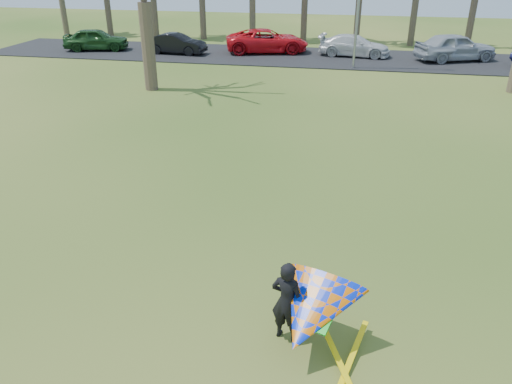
% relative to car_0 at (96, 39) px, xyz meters
% --- Properties ---
extents(ground, '(100.00, 100.00, 0.00)m').
position_rel_car_0_xyz_m(ground, '(15.85, -24.45, -0.81)').
color(ground, '#1C4D10').
rests_on(ground, ground).
extents(parking_strip, '(46.00, 7.00, 0.06)m').
position_rel_car_0_xyz_m(parking_strip, '(15.85, 0.55, -0.78)').
color(parking_strip, black).
rests_on(parking_strip, ground).
extents(car_0, '(4.68, 2.76, 1.49)m').
position_rel_car_0_xyz_m(car_0, '(0.00, 0.00, 0.00)').
color(car_0, '#1B431B').
rests_on(car_0, parking_strip).
extents(car_1, '(4.11, 1.71, 1.32)m').
position_rel_car_0_xyz_m(car_1, '(5.96, -0.16, -0.09)').
color(car_1, black).
rests_on(car_1, parking_strip).
extents(car_2, '(6.07, 3.90, 1.56)m').
position_rel_car_0_xyz_m(car_2, '(11.91, 1.49, 0.03)').
color(car_2, red).
rests_on(car_2, parking_strip).
extents(car_3, '(4.84, 2.40, 1.35)m').
position_rel_car_0_xyz_m(car_3, '(17.80, 1.31, -0.07)').
color(car_3, silver).
rests_on(car_3, parking_strip).
extents(car_4, '(5.42, 3.78, 1.71)m').
position_rel_car_0_xyz_m(car_4, '(24.09, 0.98, 0.11)').
color(car_4, '#A5ABB3').
rests_on(car_4, parking_strip).
extents(kite_flyer, '(2.13, 2.39, 2.02)m').
position_rel_car_0_xyz_m(kite_flyer, '(17.55, -26.35, 0.04)').
color(kite_flyer, black).
rests_on(kite_flyer, ground).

